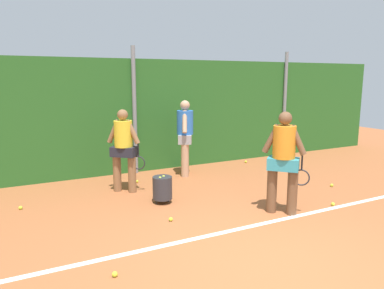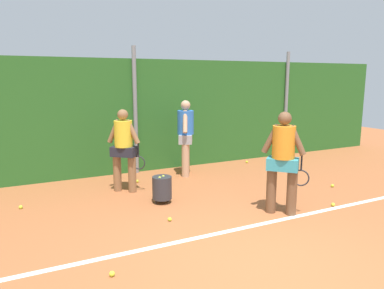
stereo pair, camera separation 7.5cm
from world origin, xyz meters
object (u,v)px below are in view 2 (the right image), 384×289
(ball_hopper, at_px, (162,188))
(tennis_ball_0, at_px, (137,181))
(tennis_ball_2, at_px, (277,169))
(player_foreground_near, at_px, (283,158))
(tennis_ball_4, at_px, (332,186))
(tennis_ball_7, at_px, (163,184))
(player_backcourt_far, at_px, (186,134))
(player_midcourt, at_px, (124,146))
(tennis_ball_5, at_px, (333,205))
(tennis_ball_3, at_px, (247,162))
(tennis_ball_8, at_px, (112,274))
(tennis_ball_6, at_px, (170,219))
(tennis_ball_1, at_px, (21,207))

(ball_hopper, height_order, tennis_ball_0, ball_hopper)
(tennis_ball_2, bearing_deg, player_foreground_near, -127.93)
(tennis_ball_4, bearing_deg, player_foreground_near, -160.41)
(tennis_ball_7, bearing_deg, tennis_ball_0, 134.71)
(player_backcourt_far, distance_m, ball_hopper, 2.14)
(player_foreground_near, xyz_separation_m, tennis_ball_2, (1.88, 2.41, -0.95))
(player_midcourt, bearing_deg, tennis_ball_5, 1.12)
(tennis_ball_3, bearing_deg, tennis_ball_4, -82.43)
(player_foreground_near, height_order, tennis_ball_4, player_foreground_near)
(ball_hopper, bearing_deg, player_foreground_near, -40.87)
(tennis_ball_2, distance_m, tennis_ball_3, 0.98)
(tennis_ball_0, height_order, tennis_ball_2, same)
(player_midcourt, relative_size, tennis_ball_8, 25.45)
(tennis_ball_5, xyz_separation_m, tennis_ball_6, (-2.92, 0.67, 0.00))
(player_foreground_near, height_order, player_backcourt_far, player_backcourt_far)
(ball_hopper, distance_m, tennis_ball_8, 2.60)
(tennis_ball_2, relative_size, tennis_ball_3, 1.00)
(tennis_ball_5, distance_m, tennis_ball_7, 3.43)
(tennis_ball_1, relative_size, tennis_ball_3, 1.00)
(player_midcourt, relative_size, tennis_ball_7, 25.45)
(tennis_ball_1, bearing_deg, player_foreground_near, -28.90)
(tennis_ball_3, xyz_separation_m, tennis_ball_4, (0.35, -2.65, 0.00))
(player_foreground_near, distance_m, player_backcourt_far, 3.03)
(tennis_ball_1, bearing_deg, ball_hopper, -18.66)
(player_foreground_near, xyz_separation_m, tennis_ball_1, (-4.00, 2.21, -0.95))
(tennis_ball_5, xyz_separation_m, tennis_ball_8, (-4.17, -0.57, 0.00))
(tennis_ball_0, distance_m, tennis_ball_4, 4.22)
(tennis_ball_3, height_order, tennis_ball_8, same)
(tennis_ball_4, bearing_deg, tennis_ball_6, -177.23)
(ball_hopper, bearing_deg, player_backcourt_far, 52.17)
(ball_hopper, bearing_deg, tennis_ball_8, -124.75)
(player_midcourt, distance_m, tennis_ball_4, 4.45)
(tennis_ball_2, bearing_deg, tennis_ball_5, -107.41)
(player_backcourt_far, xyz_separation_m, tennis_ball_7, (-0.81, -0.58, -0.97))
(tennis_ball_0, distance_m, tennis_ball_1, 2.45)
(player_backcourt_far, bearing_deg, tennis_ball_3, 127.82)
(ball_hopper, xyz_separation_m, tennis_ball_3, (3.25, 1.95, -0.26))
(tennis_ball_1, bearing_deg, tennis_ball_5, -24.91)
(tennis_ball_0, bearing_deg, player_foreground_near, -60.28)
(player_foreground_near, height_order, ball_hopper, player_foreground_near)
(player_midcourt, height_order, tennis_ball_5, player_midcourt)
(tennis_ball_3, bearing_deg, tennis_ball_1, -168.45)
(player_midcourt, height_order, ball_hopper, player_midcourt)
(tennis_ball_1, distance_m, tennis_ball_3, 5.74)
(ball_hopper, distance_m, tennis_ball_1, 2.52)
(player_backcourt_far, height_order, tennis_ball_4, player_backcourt_far)
(tennis_ball_2, bearing_deg, tennis_ball_8, -147.85)
(tennis_ball_0, relative_size, tennis_ball_4, 1.00)
(player_midcourt, bearing_deg, ball_hopper, -26.55)
(tennis_ball_2, distance_m, tennis_ball_6, 4.17)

